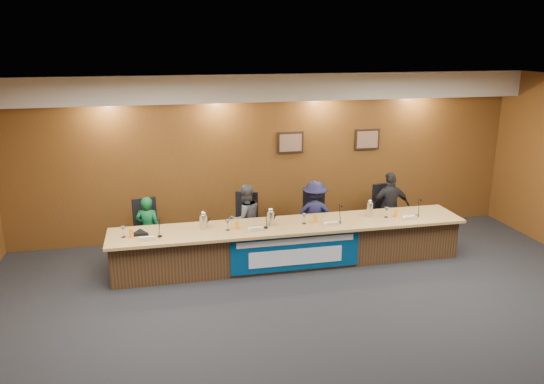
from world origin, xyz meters
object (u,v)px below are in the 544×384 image
Objects in this scene: panelist_b at (245,219)px; carafe_left at (203,222)px; office_chair_a at (149,233)px; office_chair_c at (313,221)px; panelist_d at (390,207)px; office_chair_d at (387,216)px; banner at (296,252)px; carafe_right at (370,210)px; carafe_mid at (271,219)px; office_chair_b at (245,226)px; panelist_a at (148,229)px; speakerphone at (140,233)px; panelist_c at (315,214)px; dais_body at (290,245)px.

panelist_b reaches higher than carafe_left.
office_chair_a is 1.95× the size of carafe_left.
panelist_b is 1.33m from office_chair_c.
panelist_d is 0.23m from office_chair_d.
office_chair_d is (1.51, 0.00, 0.00)m from office_chair_c.
carafe_right is (1.47, 0.45, 0.50)m from banner.
carafe_mid is at bearing 100.07° from panelist_b.
office_chair_b and office_chair_c have the same top height.
office_chair_b is (1.73, 0.10, -0.11)m from panelist_a.
banner is 1.62m from carafe_left.
panelist_b reaches higher than speakerphone.
panelist_c is 0.19m from office_chair_c.
panelist_d is at bearing -165.65° from panelist_a.
panelist_b is 1.05m from carafe_left.
office_chair_c is at bearing -2.13° from panelist_d.
office_chair_a is (-4.55, 0.10, -0.21)m from panelist_d.
office_chair_a is 1.24m from carafe_left.
panelist_d is (1.51, 0.00, 0.04)m from panelist_c.
panelist_b is 1.31m from panelist_c.
panelist_a reaches higher than carafe_left.
office_chair_a is at bearing 153.93° from banner.
banner is 1.60× the size of panelist_d.
panelist_b is at bearing 20.11° from speakerphone.
panelist_a is 0.87× the size of panelist_d.
banner reaches higher than office_chair_b.
panelist_d reaches higher than carafe_mid.
banner is 2.57m from speakerphone.
banner is 1.70× the size of panelist_c.
speakerphone is at bearing -111.58° from office_chair_a.
carafe_right is at bearing 150.32° from panelist_b.
office_chair_c is 1.87× the size of carafe_mid.
carafe_right is at bearing 2.81° from office_chair_b.
panelist_a reaches higher than office_chair_b.
office_chair_c is at bearing 139.00° from carafe_right.
office_chair_d is 3.72m from carafe_left.
panelist_c is at bearing 143.19° from carafe_right.
panelist_d is 4.29× the size of speakerphone.
panelist_d is at bearing -165.29° from panelist_c.
office_chair_a is at bearing -16.88° from panelist_b.
panelist_a is 1.73m from panelist_b.
panelist_a is at bearing 80.32° from speakerphone.
carafe_mid reaches higher than office_chair_c.
office_chair_c is at bearing -13.13° from office_chair_a.
banner reaches higher than office_chair_a.
office_chair_d is 1.95× the size of carafe_left.
panelist_c reaches higher than dais_body.
dais_body is at bearing 90.00° from banner.
banner is at bearing -159.57° from office_chair_d.
panelist_b is 1.74m from office_chair_a.
panelist_d is 0.94m from carafe_right.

